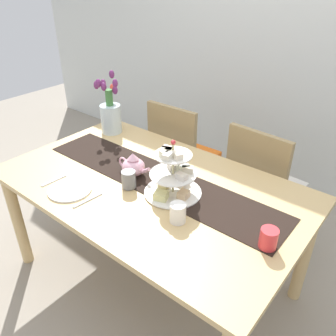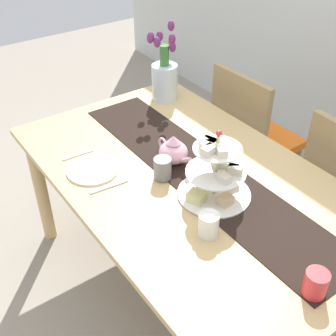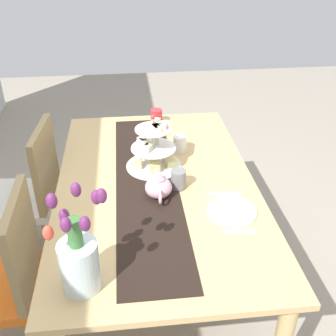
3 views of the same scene
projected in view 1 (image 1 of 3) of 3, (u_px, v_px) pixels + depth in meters
ground_plane at (154, 276)px, 2.26m from camera, size 8.00×8.00×0.00m
room_wall_rear at (286, 34)px, 2.67m from camera, size 6.00×0.08×2.60m
dining_table at (151, 197)px, 1.94m from camera, size 1.68×1.01×0.73m
chair_left at (180, 152)px, 2.68m from camera, size 0.43×0.43×0.91m
chair_right at (262, 183)px, 2.31m from camera, size 0.45×0.45×0.91m
table_runner at (157, 179)px, 1.92m from camera, size 1.51×0.31×0.00m
tiered_cake_stand at (173, 176)px, 1.75m from camera, size 0.30×0.30×0.30m
teapot at (133, 166)px, 1.93m from camera, size 0.24×0.13×0.14m
tulip_vase at (110, 114)px, 2.39m from camera, size 0.18×0.21×0.43m
dinner_plate_left at (70, 190)px, 1.82m from camera, size 0.23×0.23×0.01m
fork_left at (54, 181)px, 1.90m from camera, size 0.02×0.15×0.01m
knife_left at (88, 200)px, 1.74m from camera, size 0.03×0.17×0.01m
mug_grey at (129, 179)px, 1.82m from camera, size 0.08×0.08×0.09m
mug_white_text at (178, 213)px, 1.58m from camera, size 0.08×0.08×0.09m
mug_orange at (268, 239)px, 1.43m from camera, size 0.08×0.08×0.09m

